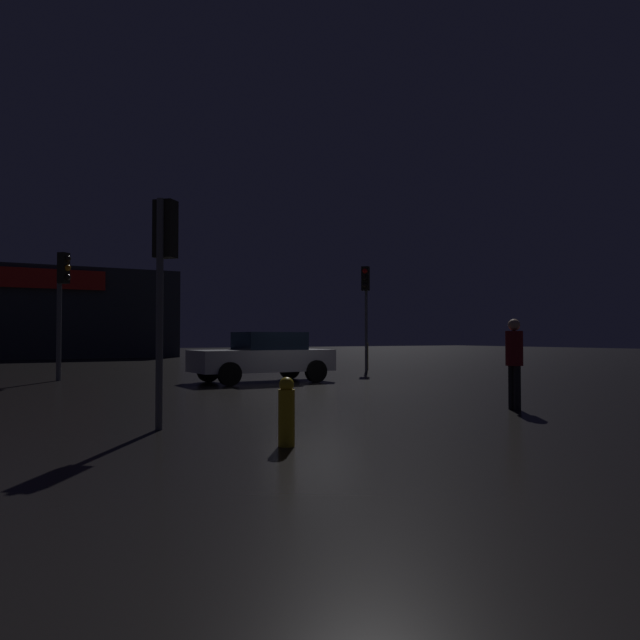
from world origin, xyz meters
TOP-DOWN VIEW (x-y plane):
  - ground_plane at (0.00, 0.00)m, footprint 120.00×120.00m
  - store_building at (-5.45, 30.32)m, footprint 19.42×7.34m
  - traffic_signal_main at (-5.85, -5.66)m, footprint 0.42×0.42m
  - traffic_signal_opposite at (5.76, 5.92)m, footprint 0.42×0.42m
  - traffic_signal_cross_right at (-5.89, 6.39)m, footprint 0.42×0.42m
  - car_near at (-0.40, 2.54)m, footprint 4.39×2.05m
  - pedestrian at (0.84, -6.64)m, footprint 0.38×0.38m
  - fire_hydrant at (-4.88, -8.03)m, footprint 0.22×0.22m
  - bollard_kerb_a at (6.80, 7.37)m, footprint 0.13×0.13m

SIDE VIEW (x-z plane):
  - ground_plane at x=0.00m, z-range 0.00..0.00m
  - fire_hydrant at x=-4.88m, z-range 0.00..0.91m
  - bollard_kerb_a at x=6.80m, z-range 0.00..1.17m
  - car_near at x=-0.40m, z-range 0.02..1.61m
  - pedestrian at x=0.84m, z-range 0.15..1.95m
  - traffic_signal_main at x=-5.85m, z-range 0.94..4.55m
  - traffic_signal_cross_right at x=-5.89m, z-range 0.83..5.03m
  - store_building at x=-5.45m, z-range 0.01..5.99m
  - traffic_signal_opposite at x=5.76m, z-range 1.08..5.42m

